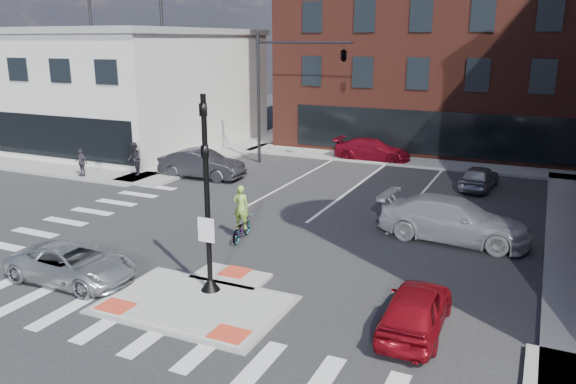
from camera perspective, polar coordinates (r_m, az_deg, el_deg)
The scene contains 19 objects.
ground at distance 17.46m, azimuth -8.56°, elevation -10.64°, with size 120.00×120.00×0.00m, color #28282B.
refuge_island at distance 17.25m, azimuth -9.05°, elevation -10.82°, with size 5.40×4.65×0.13m.
sidewalk_nw at distance 38.89m, azimuth -17.04°, elevation 3.45°, with size 23.50×20.50×0.15m.
sidewalk_n at distance 36.29m, azimuth 15.00°, elevation 2.80°, with size 26.00×3.00×0.15m, color gray.
building_nw at distance 45.27m, azimuth -18.52°, elevation 10.24°, with size 20.40×16.40×14.40m.
building_n at distance 45.40m, azimuth 18.00°, elevation 14.82°, with size 24.40×18.40×15.50m.
building_far_left at distance 66.33m, azimuth 13.93°, elevation 12.59°, with size 10.00×12.00×10.00m, color slate.
building_far_right at distance 67.05m, azimuth 25.54°, elevation 12.46°, with size 12.00×12.00×12.00m, color brown.
signal_pole at distance 16.89m, azimuth -8.15°, elevation -2.91°, with size 0.60×0.60×5.98m.
mast_arm_signal at distance 33.41m, azimuth 3.22°, elevation 12.88°, with size 6.10×2.24×8.00m.
silver_suv at distance 19.45m, azimuth -21.05°, elevation -6.84°, with size 1.99×4.33×1.20m, color #B6B9BE.
red_sedan at distance 15.60m, azimuth 12.85°, elevation -11.47°, with size 1.55×3.86×1.32m, color maroon.
white_pickup at distance 22.68m, azimuth 16.48°, elevation -2.70°, with size 2.32×5.71×1.66m, color silver.
bg_car_dark at distance 31.94m, azimuth -8.75°, elevation 2.82°, with size 1.69×4.85×1.60m, color #26262B.
bg_car_silver at distance 30.88m, azimuth 18.86°, elevation 1.42°, with size 1.49×3.71×1.26m, color #A1A3A8.
bg_car_red at distance 36.58m, azimuth 8.57°, elevation 4.26°, with size 1.98×4.88×1.42m, color maroon.
cyclist at distance 21.89m, azimuth -4.77°, elevation -3.00°, with size 0.85×1.81×2.20m.
pedestrian_a at distance 32.78m, azimuth -15.35°, elevation 3.27°, with size 0.90×0.70×1.86m, color black.
pedestrian_b at distance 33.48m, azimuth -20.26°, elevation 2.83°, with size 0.90×0.38×1.54m, color #37323D.
Camera 1 is at (8.82, -13.03, 7.57)m, focal length 35.00 mm.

